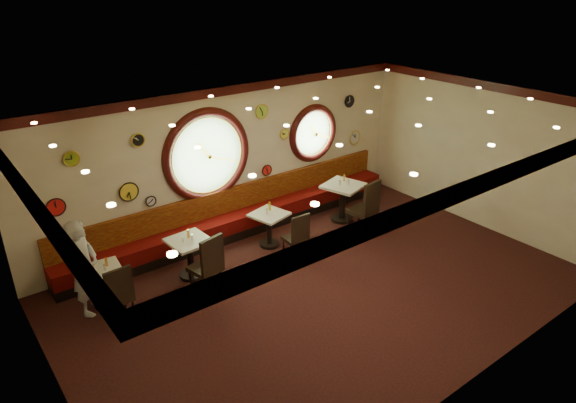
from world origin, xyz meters
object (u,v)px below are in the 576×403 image
object	(u,v)px
table_a	(103,283)
chair_c	(298,234)
chair_b	(209,262)
condiment_d_salt	(340,183)
waiter	(85,267)
condiment_c_pepper	(267,211)
table_c	(269,225)
chair_a	(118,291)
table_b	(190,253)
condiment_a_bottle	(106,262)
chair_d	(367,204)
condiment_b_bottle	(188,234)
condiment_d_bottle	(344,178)
table_d	(343,198)
condiment_a_salt	(93,267)
condiment_b_pepper	(192,237)
condiment_d_pepper	(349,183)
condiment_a_pepper	(105,267)
condiment_c_bottle	(270,206)
condiment_c_salt	(267,212)
condiment_b_salt	(183,240)

from	to	relation	value
table_a	chair_c	xyz separation A→B (m)	(3.58, -0.80, 0.12)
chair_b	condiment_d_salt	size ratio (longest dim) A/B	6.34
waiter	condiment_c_pepper	bearing A→B (deg)	-54.53
condiment_c_pepper	condiment_d_salt	bearing A→B (deg)	-1.00
table_c	chair_a	size ratio (longest dim) A/B	1.24
chair_c	table_b	bearing A→B (deg)	162.32
condiment_a_bottle	chair_d	bearing A→B (deg)	-9.81
condiment_c_pepper	table_a	bearing A→B (deg)	-179.51
chair_b	chair_a	bearing A→B (deg)	161.46
condiment_b_bottle	condiment_d_bottle	distance (m)	4.00
table_a	waiter	size ratio (longest dim) A/B	0.42
table_d	condiment_a_salt	distance (m)	5.58
chair_d	waiter	world-z (taller)	waiter
condiment_b_pepper	condiment_b_bottle	xyz separation A→B (m)	(-0.01, 0.13, 0.02)
condiment_d_pepper	chair_a	bearing A→B (deg)	-174.54
chair_b	condiment_b_bottle	distance (m)	0.84
table_a	condiment_a_pepper	bearing A→B (deg)	-55.27
table_c	condiment_a_salt	world-z (taller)	condiment_a_salt
table_a	chair_b	world-z (taller)	chair_b
table_c	chair_d	bearing A→B (deg)	-24.20
chair_c	condiment_a_bottle	bearing A→B (deg)	168.56
chair_c	condiment_b_bottle	distance (m)	2.12
condiment_a_bottle	waiter	world-z (taller)	waiter
condiment_a_bottle	condiment_c_bottle	world-z (taller)	condiment_c_bottle
table_b	condiment_a_bottle	distance (m)	1.52
condiment_c_salt	condiment_d_pepper	world-z (taller)	condiment_d_pepper
condiment_a_pepper	waiter	world-z (taller)	waiter
table_b	table_d	bearing A→B (deg)	0.69
table_d	condiment_c_bottle	bearing A→B (deg)	174.95
table_a	condiment_c_bottle	size ratio (longest dim) A/B	4.01
table_c	condiment_b_pepper	bearing A→B (deg)	-175.85
chair_d	condiment_c_bottle	world-z (taller)	chair_d
chair_d	waiter	bearing A→B (deg)	162.58
table_d	chair_d	xyz separation A→B (m)	(-0.08, -0.83, 0.16)
table_c	chair_d	size ratio (longest dim) A/B	1.05
condiment_c_pepper	condiment_c_bottle	world-z (taller)	condiment_c_bottle
condiment_d_salt	condiment_d_pepper	bearing A→B (deg)	-34.63
condiment_c_pepper	condiment_a_bottle	distance (m)	3.31
condiment_b_bottle	condiment_a_pepper	bearing A→B (deg)	-177.22
condiment_c_salt	condiment_d_pepper	xyz separation A→B (m)	(2.16, -0.12, 0.15)
table_c	condiment_d_salt	size ratio (longest dim) A/B	7.13
condiment_d_bottle	waiter	xyz separation A→B (m)	(-5.88, -0.11, -0.12)
table_b	chair_d	bearing A→B (deg)	-11.71
table_b	condiment_b_pepper	size ratio (longest dim) A/B	6.99
table_c	condiment_d_bottle	bearing A→B (deg)	2.77
chair_d	condiment_b_pepper	world-z (taller)	chair_d
table_b	condiment_b_salt	world-z (taller)	condiment_b_salt
condiment_b_pepper	condiment_d_pepper	distance (m)	3.92
condiment_d_salt	condiment_a_pepper	world-z (taller)	condiment_d_salt
chair_a	condiment_a_bottle	bearing A→B (deg)	81.02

